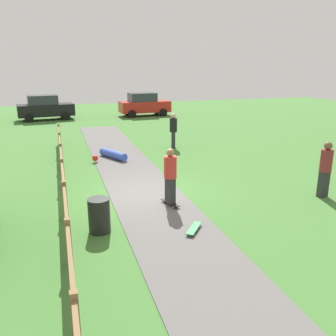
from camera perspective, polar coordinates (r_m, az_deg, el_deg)
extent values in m
plane|color=#427533|center=(11.98, -3.61, -4.15)|extent=(60.00, 60.00, 0.00)
cube|color=#605E5B|center=(11.98, -3.61, -4.10)|extent=(2.40, 28.00, 0.02)
cube|color=olive|center=(5.76, -14.50, -23.09)|extent=(0.12, 0.12, 1.10)
cube|color=olive|center=(7.94, -15.59, -11.46)|extent=(0.12, 0.12, 1.10)
cube|color=olive|center=(10.29, -16.15, -4.98)|extent=(0.12, 0.12, 1.10)
cube|color=olive|center=(12.74, -16.50, -0.95)|extent=(0.12, 0.12, 1.10)
cube|color=olive|center=(15.22, -16.73, 1.78)|extent=(0.12, 0.12, 1.10)
cube|color=olive|center=(17.73, -16.89, 3.74)|extent=(0.12, 0.12, 1.10)
cube|color=olive|center=(20.25, -17.02, 5.21)|extent=(0.12, 0.12, 1.10)
cube|color=olive|center=(11.52, -16.32, -2.99)|extent=(0.08, 18.00, 0.09)
cube|color=olive|center=(11.39, -16.50, -0.85)|extent=(0.08, 18.00, 0.09)
cylinder|color=black|center=(9.35, -10.97, -7.47)|extent=(0.56, 0.56, 0.90)
cube|color=black|center=(10.96, 0.35, -5.58)|extent=(0.39, 0.82, 0.02)
cylinder|color=silver|center=(11.16, -0.74, -5.40)|extent=(0.04, 0.07, 0.06)
cylinder|color=silver|center=(11.23, -0.08, -5.25)|extent=(0.04, 0.07, 0.06)
cylinder|color=silver|center=(10.72, 0.81, -6.34)|extent=(0.04, 0.07, 0.06)
cylinder|color=silver|center=(10.79, 1.49, -6.17)|extent=(0.04, 0.07, 0.06)
cube|color=#2D2D33|center=(10.81, 0.36, -3.57)|extent=(0.27, 0.36, 0.79)
cylinder|color=red|center=(10.59, 0.37, 0.14)|extent=(0.46, 0.46, 0.66)
sphere|color=#9E704C|center=(10.48, 0.37, 2.50)|extent=(0.24, 0.24, 0.24)
cylinder|color=blue|center=(16.55, -8.78, 2.16)|extent=(1.09, 1.67, 0.36)
sphere|color=red|center=(16.03, -11.59, 1.56)|extent=(0.26, 0.26, 0.26)
cube|color=#338C4C|center=(9.36, 4.16, -9.59)|extent=(0.65, 0.75, 0.02)
cylinder|color=silver|center=(9.64, 4.22, -9.07)|extent=(0.06, 0.07, 0.06)
cylinder|color=silver|center=(9.60, 5.08, -9.20)|extent=(0.06, 0.07, 0.06)
cylinder|color=silver|center=(9.15, 3.18, -10.48)|extent=(0.06, 0.07, 0.06)
cylinder|color=silver|center=(9.11, 4.09, -10.62)|extent=(0.06, 0.07, 0.06)
cube|color=#2D2D33|center=(12.63, 23.62, -2.38)|extent=(0.34, 0.24, 0.86)
cylinder|color=maroon|center=(12.42, 24.03, 1.08)|extent=(0.42, 0.42, 0.72)
sphere|color=brown|center=(12.31, 24.28, 3.27)|extent=(0.26, 0.26, 0.26)
cube|color=#2D2D33|center=(18.53, 0.86, 4.55)|extent=(0.29, 0.37, 0.84)
cylinder|color=black|center=(18.39, 0.87, 6.90)|extent=(0.48, 0.48, 0.70)
sphere|color=beige|center=(18.32, 0.87, 8.37)|extent=(0.25, 0.25, 0.25)
cube|color=black|center=(29.81, -18.95, 8.78)|extent=(4.38, 2.20, 0.90)
cube|color=#2D333D|center=(29.71, -19.48, 10.27)|extent=(2.38, 1.82, 0.70)
cylinder|color=black|center=(30.88, -16.54, 8.37)|extent=(0.66, 0.32, 0.64)
cylinder|color=black|center=(29.16, -16.04, 7.99)|extent=(0.66, 0.32, 0.64)
cylinder|color=black|center=(30.64, -21.58, 7.86)|extent=(0.66, 0.32, 0.64)
cylinder|color=black|center=(28.89, -21.36, 7.44)|extent=(0.66, 0.32, 0.64)
cube|color=red|center=(30.64, -3.74, 9.79)|extent=(4.29, 1.93, 0.90)
cube|color=#2D333D|center=(30.50, -4.14, 11.26)|extent=(2.28, 1.68, 0.70)
cylinder|color=black|center=(31.93, -1.84, 9.26)|extent=(0.65, 0.28, 0.64)
cylinder|color=black|center=(30.28, -0.76, 8.89)|extent=(0.65, 0.28, 0.64)
cylinder|color=black|center=(31.18, -6.61, 8.99)|extent=(0.65, 0.28, 0.64)
cylinder|color=black|center=(29.49, -5.76, 8.61)|extent=(0.65, 0.28, 0.64)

